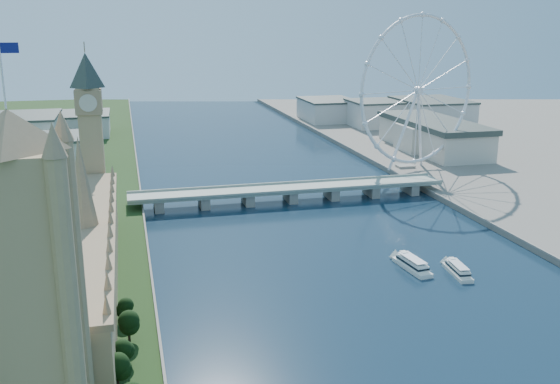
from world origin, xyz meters
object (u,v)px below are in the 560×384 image
object	(u,v)px
victoria_tower	(26,284)
london_eye	(418,91)
tour_boat_near	(412,269)
tour_boat_far	(457,274)

from	to	relation	value
victoria_tower	london_eye	distance (m)	393.99
victoria_tower	london_eye	world-z (taller)	london_eye
london_eye	victoria_tower	bearing A→B (deg)	-130.35
victoria_tower	london_eye	xyz separation A→B (m)	(254.98, 300.08, 13.03)
london_eye	tour_boat_near	distance (m)	223.56
london_eye	tour_boat_near	bearing A→B (deg)	-115.95
victoria_tower	tour_boat_near	size ratio (longest dim) A/B	3.71
tour_boat_near	tour_boat_far	bearing A→B (deg)	-37.46
tour_boat_near	tour_boat_far	world-z (taller)	tour_boat_near
victoria_tower	tour_boat_far	distance (m)	211.93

